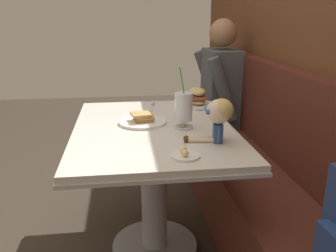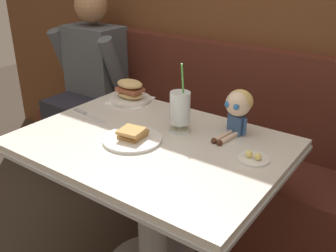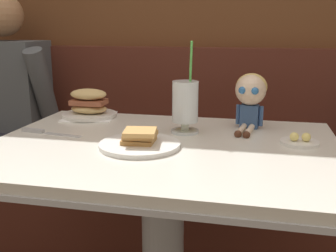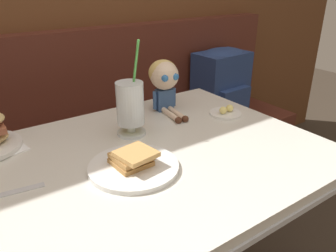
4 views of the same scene
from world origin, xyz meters
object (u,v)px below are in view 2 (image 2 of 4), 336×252
object	(u,v)px
toast_plate	(132,137)
butter_saucer	(253,158)
butter_knife	(84,113)
seated_doll	(238,106)
milkshake_glass	(180,110)
diner_patron	(92,71)
sandwich_plate	(130,92)

from	to	relation	value
toast_plate	butter_saucer	bearing A→B (deg)	16.24
butter_knife	butter_saucer	bearing A→B (deg)	3.64
seated_doll	toast_plate	bearing A→B (deg)	-135.30
toast_plate	milkshake_glass	bearing A→B (deg)	62.07
butter_knife	toast_plate	bearing A→B (deg)	-12.63
toast_plate	diner_patron	bearing A→B (deg)	144.77
toast_plate	milkshake_glass	world-z (taller)	milkshake_glass
butter_saucer	seated_doll	xyz separation A→B (m)	(-0.16, 0.18, 0.12)
milkshake_glass	sandwich_plate	xyz separation A→B (m)	(-0.43, 0.16, -0.05)
sandwich_plate	butter_knife	world-z (taller)	sandwich_plate
toast_plate	sandwich_plate	size ratio (longest dim) A/B	1.07
milkshake_glass	butter_knife	distance (m)	0.51
seated_doll	butter_saucer	bearing A→B (deg)	-47.71
milkshake_glass	seated_doll	xyz separation A→B (m)	(0.22, 0.12, 0.03)
milkshake_glass	butter_saucer	distance (m)	0.39
butter_saucer	diner_patron	size ratio (longest dim) A/B	0.15
toast_plate	butter_saucer	xyz separation A→B (m)	(0.48, 0.14, -0.01)
diner_patron	toast_plate	bearing A→B (deg)	-35.23
milkshake_glass	diner_patron	world-z (taller)	diner_patron
sandwich_plate	diner_patron	world-z (taller)	diner_patron
milkshake_glass	butter_knife	bearing A→B (deg)	-166.93
butter_saucer	diner_patron	xyz separation A→B (m)	(-1.38, 0.49, -0.01)
toast_plate	sandwich_plate	bearing A→B (deg)	131.71
butter_saucer	seated_doll	distance (m)	0.27
toast_plate	sandwich_plate	xyz separation A→B (m)	(-0.32, 0.36, 0.03)
milkshake_glass	seated_doll	size ratio (longest dim) A/B	1.40
milkshake_glass	sandwich_plate	world-z (taller)	milkshake_glass
milkshake_glass	seated_doll	distance (m)	0.25
milkshake_glass	sandwich_plate	bearing A→B (deg)	159.36
toast_plate	butter_knife	bearing A→B (deg)	167.37
sandwich_plate	butter_saucer	bearing A→B (deg)	-15.21
butter_knife	seated_doll	world-z (taller)	seated_doll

